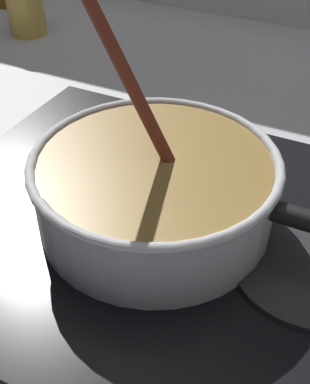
# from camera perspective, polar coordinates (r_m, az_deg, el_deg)

# --- Properties ---
(ground) EXTENTS (2.40, 1.60, 0.04)m
(ground) POSITION_cam_1_polar(r_m,az_deg,el_deg) (0.56, -1.43, -10.82)
(ground) COLOR #B7B7BC
(hob_plate) EXTENTS (0.56, 0.48, 0.01)m
(hob_plate) POSITION_cam_1_polar(r_m,az_deg,el_deg) (0.59, 0.00, -3.59)
(hob_plate) COLOR black
(hob_plate) RESTS_ON ground
(burner_ring) EXTENTS (0.16, 0.16, 0.01)m
(burner_ring) POSITION_cam_1_polar(r_m,az_deg,el_deg) (0.59, 0.00, -2.86)
(burner_ring) COLOR #592D0C
(burner_ring) RESTS_ON hob_plate
(spare_burner) EXTENTS (0.16, 0.16, 0.01)m
(spare_burner) POSITION_cam_1_polar(r_m,az_deg,el_deg) (0.56, 16.80, -8.19)
(spare_burner) COLOR #262628
(spare_burner) RESTS_ON hob_plate
(cooking_pan) EXTENTS (0.45, 0.27, 0.31)m
(cooking_pan) POSITION_cam_1_polar(r_m,az_deg,el_deg) (0.56, 0.14, 0.41)
(cooking_pan) COLOR silver
(cooking_pan) RESTS_ON hob_plate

